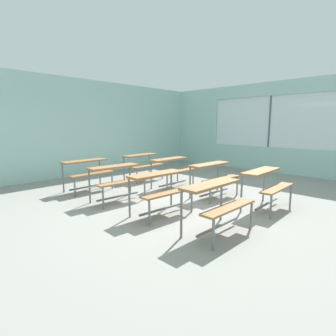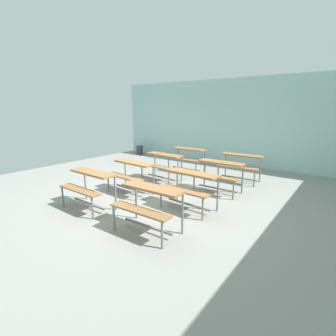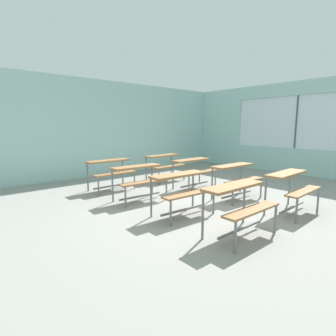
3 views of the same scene
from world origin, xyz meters
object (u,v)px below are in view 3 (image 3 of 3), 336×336
desk_bench_r2c0 (139,175)px  desk_bench_r0c0 (240,198)px  desk_bench_r1c0 (182,184)px  desk_bench_r2c1 (194,166)px  desk_bench_r0c1 (292,183)px  desk_bench_r3c0 (111,167)px  desk_bench_r1c1 (237,173)px  desk_bench_r3c1 (165,161)px

desk_bench_r2c0 → desk_bench_r0c0: bearing=-85.7°
desk_bench_r0c0 → desk_bench_r1c0: bearing=90.9°
desk_bench_r1c0 → desk_bench_r2c1: 2.10m
desk_bench_r0c1 → desk_bench_r2c1: 2.50m
desk_bench_r3c0 → desk_bench_r2c1: bearing=-37.3°
desk_bench_r2c1 → desk_bench_r0c0: bearing=-124.7°
desk_bench_r0c0 → desk_bench_r2c1: size_ratio=1.00×
desk_bench_r0c1 → desk_bench_r3c0: (-1.66, 3.74, 0.00)m
desk_bench_r0c0 → desk_bench_r2c1: 2.97m
desk_bench_r0c1 → desk_bench_r1c0: (-1.62, 1.21, 0.00)m
desk_bench_r2c0 → desk_bench_r3c0: size_ratio=1.01×
desk_bench_r1c1 → desk_bench_r3c1: size_ratio=1.00×
desk_bench_r1c0 → desk_bench_r1c1: same height
desk_bench_r1c1 → desk_bench_r3c0: (-1.69, 2.52, 0.00)m
desk_bench_r1c1 → desk_bench_r3c0: 3.03m
desk_bench_r0c0 → desk_bench_r3c1: 4.06m
desk_bench_r1c1 → desk_bench_r3c0: size_ratio=1.01×
desk_bench_r2c1 → desk_bench_r3c0: bearing=143.0°
desk_bench_r0c0 → desk_bench_r2c1: (1.65, 2.47, 0.00)m
desk_bench_r0c1 → desk_bench_r3c0: size_ratio=1.00×
desk_bench_r0c0 → desk_bench_r0c1: bearing=-0.5°
desk_bench_r0c1 → desk_bench_r0c0: bearing=177.3°
desk_bench_r1c0 → desk_bench_r3c1: 3.03m
desk_bench_r0c1 → desk_bench_r1c1: same height
desk_bench_r2c0 → desk_bench_r1c1: bearing=-33.6°
desk_bench_r1c1 → desk_bench_r2c0: size_ratio=1.00×
desk_bench_r0c0 → desk_bench_r3c0: size_ratio=0.99×
desk_bench_r0c1 → desk_bench_r2c1: (0.04, 2.50, 0.00)m
desk_bench_r0c1 → desk_bench_r3c1: (0.08, 3.72, 0.00)m
desk_bench_r0c1 → desk_bench_r2c1: size_ratio=1.01×
desk_bench_r0c0 → desk_bench_r0c1: size_ratio=0.99×
desk_bench_r3c1 → desk_bench_r3c0: bearing=176.6°
desk_bench_r0c0 → desk_bench_r0c1: same height
desk_bench_r1c0 → desk_bench_r1c1: (1.65, 0.00, 0.00)m
desk_bench_r0c1 → desk_bench_r3c0: same height
desk_bench_r0c1 → desk_bench_r3c1: 3.72m
desk_bench_r0c1 → desk_bench_r1c1: bearing=87.3°
desk_bench_r1c0 → desk_bench_r2c0: size_ratio=1.00×
desk_bench_r0c0 → desk_bench_r1c1: bearing=36.5°
desk_bench_r2c0 → desk_bench_r2c1: size_ratio=1.02×
desk_bench_r1c0 → desk_bench_r2c0: (-0.05, 1.26, 0.00)m
desk_bench_r1c1 → desk_bench_r3c0: same height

